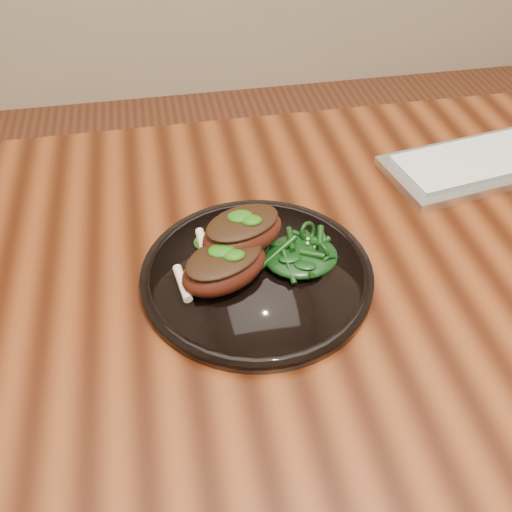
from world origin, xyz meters
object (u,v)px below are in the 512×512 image
Objects in this scene: desk at (384,299)px; plate at (257,274)px; lamb_chop_front at (224,266)px; greens_heap at (301,252)px.

plate is at bearing -177.39° from desk.
lamb_chop_front is at bearing -175.25° from desk.
greens_heap is (-0.13, -0.00, 0.12)m from desk.
lamb_chop_front reaches higher than greens_heap.
lamb_chop_front reaches higher than plate.
lamb_chop_front is (-0.23, -0.02, 0.12)m from desk.
lamb_chop_front is 1.43× the size of greens_heap.
greens_heap is at bearing 8.97° from lamb_chop_front.
desk is 16.92× the size of greens_heap.
plate is 0.06m from greens_heap.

